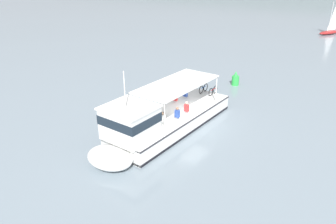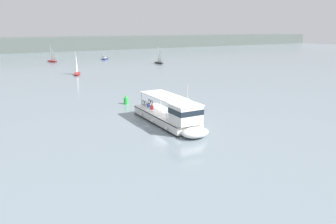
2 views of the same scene
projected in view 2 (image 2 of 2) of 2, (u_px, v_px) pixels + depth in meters
ground_plane at (165, 119)px, 38.79m from camera, size 400.00×400.00×0.00m
distant_shoreline at (13, 45)px, 152.29m from camera, size 400.00×28.00×6.59m
ferry_main at (172, 117)px, 35.86m from camera, size 4.03×12.96×5.32m
sailboat_near_starboard at (77, 73)px, 76.07m from camera, size 3.37×4.93×5.40m
sailboat_far_right at (159, 62)px, 100.27m from camera, size 1.77×4.89×5.40m
motorboat_mid_channel at (105, 58)px, 113.05m from camera, size 3.32×3.58×1.26m
sailboat_off_bow at (52, 60)px, 105.32m from camera, size 3.43×4.91×5.40m
channel_buoy at (126, 100)px, 46.49m from camera, size 0.70×0.70×1.40m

